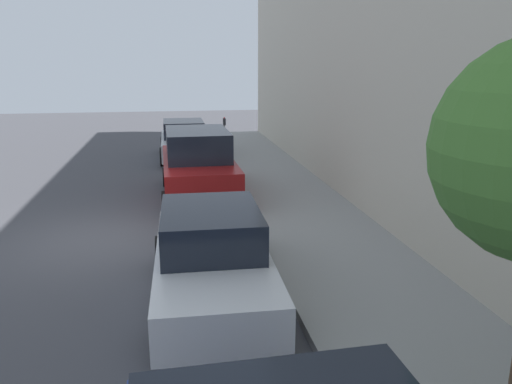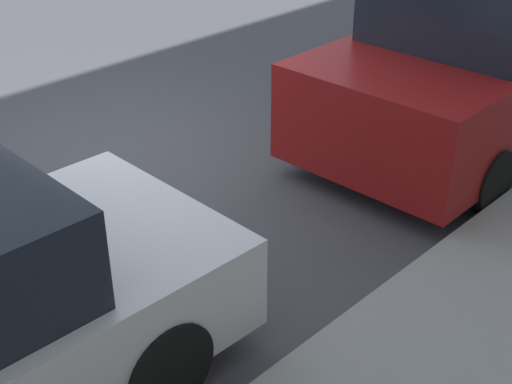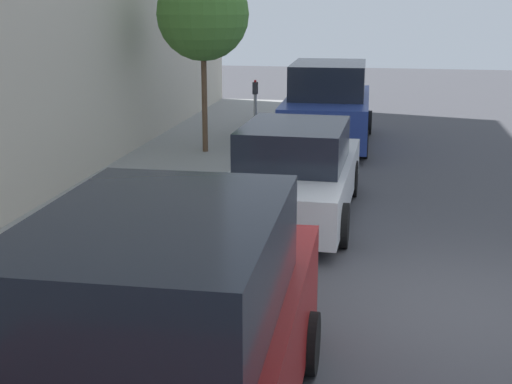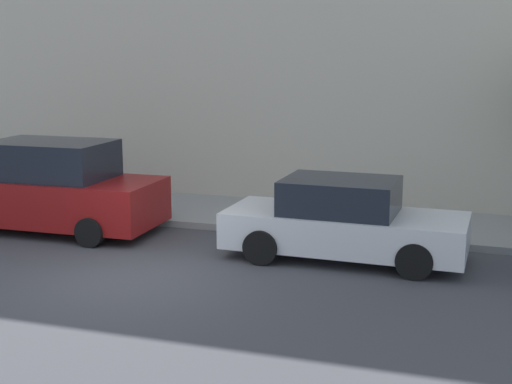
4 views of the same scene
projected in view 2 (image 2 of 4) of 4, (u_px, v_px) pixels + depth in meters
The scene contains 2 objects.
ground_plane at pixel (118, 154), 7.65m from camera, with size 60.00×60.00×0.00m, color #424247.
parked_suv_third at pixel (487, 52), 7.71m from camera, with size 2.08×4.83×1.98m.
Camera 2 is at (5.84, -3.86, 3.44)m, focal length 50.00 mm.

